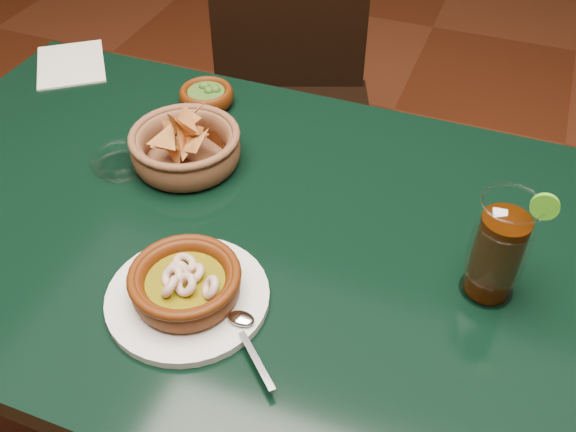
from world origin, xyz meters
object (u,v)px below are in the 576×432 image
(dining_chair, at_px, (289,98))
(cola_drink, at_px, (498,249))
(shrimp_plate, at_px, (186,287))
(chip_basket, at_px, (186,147))
(dining_table, at_px, (216,257))

(dining_chair, xyz_separation_m, cola_drink, (0.57, -0.71, 0.31))
(dining_chair, relative_size, shrimp_plate, 3.30)
(shrimp_plate, distance_m, cola_drink, 0.43)
(dining_chair, height_order, chip_basket, dining_chair)
(shrimp_plate, relative_size, chip_basket, 1.29)
(chip_basket, bearing_deg, shrimp_plate, -62.30)
(dining_table, xyz_separation_m, shrimp_plate, (0.05, -0.17, 0.13))
(dining_table, bearing_deg, chip_basket, 132.61)
(dining_table, distance_m, cola_drink, 0.47)
(chip_basket, bearing_deg, cola_drink, -11.57)
(dining_chair, bearing_deg, dining_table, -79.14)
(dining_table, relative_size, cola_drink, 6.35)
(dining_chair, bearing_deg, chip_basket, -86.44)
(dining_table, relative_size, chip_basket, 5.37)
(dining_chair, height_order, cola_drink, dining_chair)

